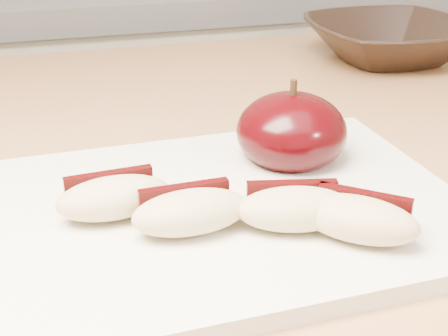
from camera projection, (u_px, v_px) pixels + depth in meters
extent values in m
cube|color=silver|center=(100.00, 213.00, 1.32)|extent=(2.40, 0.60, 0.90)
cube|color=#A97249|center=(149.00, 166.00, 0.53)|extent=(1.64, 0.64, 0.04)
cube|color=silver|center=(224.00, 211.00, 0.41)|extent=(0.31, 0.23, 0.01)
ellipsoid|color=black|center=(291.00, 132.00, 0.46)|extent=(0.08, 0.08, 0.06)
cylinder|color=black|center=(294.00, 88.00, 0.45)|extent=(0.01, 0.01, 0.01)
ellipsoid|color=tan|center=(114.00, 198.00, 0.38)|extent=(0.07, 0.04, 0.03)
cube|color=black|center=(109.00, 189.00, 0.40)|extent=(0.06, 0.01, 0.02)
ellipsoid|color=tan|center=(191.00, 212.00, 0.37)|extent=(0.07, 0.04, 0.03)
cube|color=black|center=(184.00, 202.00, 0.38)|extent=(0.06, 0.01, 0.02)
ellipsoid|color=tan|center=(295.00, 209.00, 0.37)|extent=(0.08, 0.05, 0.03)
cube|color=black|center=(291.00, 199.00, 0.38)|extent=(0.06, 0.02, 0.02)
ellipsoid|color=tan|center=(358.00, 219.00, 0.36)|extent=(0.08, 0.07, 0.03)
cube|color=black|center=(364.00, 209.00, 0.37)|extent=(0.05, 0.04, 0.02)
imported|color=black|center=(389.00, 40.00, 0.74)|extent=(0.20, 0.20, 0.05)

